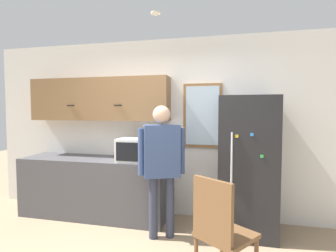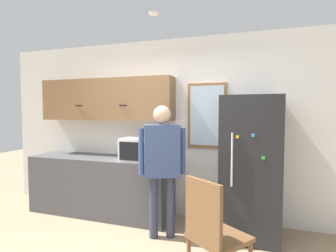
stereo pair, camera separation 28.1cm
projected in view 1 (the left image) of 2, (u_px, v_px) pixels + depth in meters
back_wall at (168, 128)px, 4.06m from camera, size 6.00×0.06×2.70m
counter at (95, 187)px, 4.02m from camera, size 2.25×0.65×0.89m
upper_cabinets at (99, 99)px, 4.10m from camera, size 2.25×0.33×0.66m
microwave at (137, 150)px, 3.72m from camera, size 0.52×0.39×0.33m
person at (162, 158)px, 3.28m from camera, size 0.55×0.37×1.68m
refrigerator at (247, 165)px, 3.44m from camera, size 0.72×0.74×1.80m
chair at (220, 228)px, 2.37m from camera, size 0.63×0.63×1.02m
window at (202, 116)px, 3.89m from camera, size 0.57×0.05×0.95m
ceiling_light at (156, 13)px, 2.86m from camera, size 0.11×0.11×0.01m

